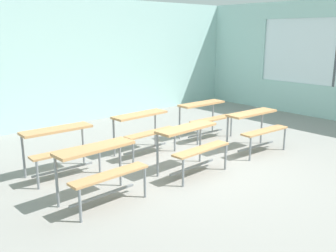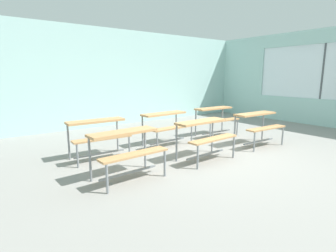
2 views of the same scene
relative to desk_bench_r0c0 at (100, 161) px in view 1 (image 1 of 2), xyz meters
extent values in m
cube|color=gray|center=(1.99, -0.20, -0.59)|extent=(10.00, 9.00, 0.05)
cube|color=#A8D1CC|center=(1.99, 4.30, 0.94)|extent=(10.00, 0.12, 3.00)
cube|color=#A8D1CC|center=(6.99, 3.35, 1.14)|extent=(0.12, 1.90, 1.70)
cube|color=tan|center=(-0.01, 0.11, 0.16)|extent=(1.11, 0.37, 0.04)
cube|color=tan|center=(0.01, -0.21, -0.12)|extent=(1.11, 0.27, 0.03)
cylinder|color=gray|center=(-0.51, 0.22, -0.20)|extent=(0.04, 0.04, 0.72)
cylinder|color=gray|center=(0.49, 0.27, -0.20)|extent=(0.04, 0.04, 0.72)
cylinder|color=gray|center=(-0.48, -0.32, -0.34)|extent=(0.04, 0.04, 0.44)
cylinder|color=gray|center=(0.51, -0.28, -0.34)|extent=(0.04, 0.04, 0.44)
cube|color=gray|center=(0.00, -0.03, -0.46)|extent=(1.00, 0.08, 0.03)
cube|color=tan|center=(1.63, 0.08, 0.16)|extent=(1.11, 0.37, 0.04)
cube|color=tan|center=(1.65, -0.24, -0.12)|extent=(1.11, 0.28, 0.03)
cylinder|color=gray|center=(1.13, 0.20, -0.20)|extent=(0.04, 0.04, 0.72)
cylinder|color=gray|center=(2.12, 0.25, -0.20)|extent=(0.04, 0.04, 0.72)
cylinder|color=gray|center=(1.15, -0.35, -0.34)|extent=(0.04, 0.04, 0.44)
cylinder|color=gray|center=(2.15, -0.30, -0.34)|extent=(0.04, 0.04, 0.44)
cube|color=gray|center=(1.64, -0.06, -0.46)|extent=(1.00, 0.08, 0.03)
cube|color=tan|center=(3.34, 0.08, 0.16)|extent=(1.11, 0.38, 0.04)
cube|color=tan|center=(3.32, -0.24, -0.12)|extent=(1.11, 0.28, 0.03)
cylinder|color=gray|center=(2.84, 0.25, -0.20)|extent=(0.04, 0.04, 0.72)
cylinder|color=gray|center=(3.84, 0.20, -0.20)|extent=(0.04, 0.04, 0.72)
cylinder|color=gray|center=(2.82, -0.30, -0.34)|extent=(0.04, 0.04, 0.44)
cylinder|color=gray|center=(3.82, -0.35, -0.34)|extent=(0.04, 0.04, 0.44)
cube|color=gray|center=(3.33, -0.06, -0.46)|extent=(1.00, 0.08, 0.03)
cube|color=tan|center=(0.03, 1.34, 0.16)|extent=(1.11, 0.35, 0.04)
cube|color=tan|center=(0.03, 1.02, -0.12)|extent=(1.11, 0.25, 0.03)
cylinder|color=gray|center=(-0.46, 1.50, -0.20)|extent=(0.04, 0.04, 0.72)
cylinder|color=gray|center=(0.54, 1.47, -0.20)|extent=(0.04, 0.04, 0.72)
cylinder|color=gray|center=(-0.48, 0.95, -0.34)|extent=(0.04, 0.04, 0.44)
cylinder|color=gray|center=(0.52, 0.92, -0.34)|extent=(0.04, 0.04, 0.44)
cube|color=gray|center=(0.03, 1.20, -0.46)|extent=(1.00, 0.06, 0.03)
cube|color=tan|center=(1.66, 1.35, 0.16)|extent=(1.11, 0.37, 0.04)
cube|color=tan|center=(1.68, 1.03, -0.12)|extent=(1.11, 0.27, 0.03)
cylinder|color=gray|center=(1.16, 1.47, -0.20)|extent=(0.04, 0.04, 0.72)
cylinder|color=gray|center=(2.15, 1.51, -0.20)|extent=(0.04, 0.04, 0.72)
cylinder|color=gray|center=(1.18, 0.92, -0.34)|extent=(0.04, 0.04, 0.44)
cylinder|color=gray|center=(2.18, 0.96, -0.34)|extent=(0.04, 0.04, 0.44)
cube|color=gray|center=(1.67, 1.21, -0.46)|extent=(1.00, 0.08, 0.03)
cube|color=tan|center=(3.30, 1.36, 0.16)|extent=(1.11, 0.35, 0.04)
cube|color=tan|center=(3.30, 1.04, -0.12)|extent=(1.11, 0.25, 0.03)
cylinder|color=gray|center=(2.81, 1.51, -0.20)|extent=(0.04, 0.04, 0.72)
cylinder|color=gray|center=(3.81, 1.48, -0.20)|extent=(0.04, 0.04, 0.72)
cylinder|color=gray|center=(2.79, 0.96, -0.34)|extent=(0.04, 0.04, 0.44)
cylinder|color=gray|center=(3.79, 0.93, -0.34)|extent=(0.04, 0.04, 0.44)
cube|color=gray|center=(3.30, 1.22, -0.46)|extent=(1.00, 0.06, 0.03)
camera|label=1|loc=(-2.34, -4.03, 1.64)|focal=39.85mm
camera|label=2|loc=(-1.81, -3.50, 1.04)|focal=28.00mm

